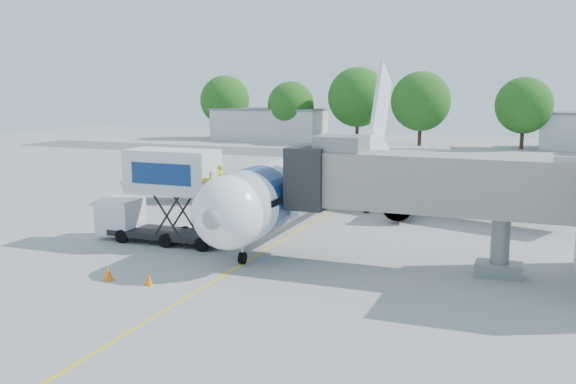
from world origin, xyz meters
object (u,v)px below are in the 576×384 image
(catering_hiloader, at_px, (163,196))
(jet_bridge, at_px, (408,183))
(ground_tug, at_px, (82,295))
(aircraft, at_px, (325,174))

(catering_hiloader, bearing_deg, jet_bridge, 0.01)
(jet_bridge, xyz_separation_m, catering_hiloader, (-14.26, -0.00, -1.58))
(catering_hiloader, distance_m, ground_tug, 11.86)
(jet_bridge, bearing_deg, ground_tug, -134.62)
(jet_bridge, distance_m, catering_hiloader, 14.35)
(aircraft, distance_m, catering_hiloader, 12.77)
(jet_bridge, height_order, catering_hiloader, jet_bridge)
(jet_bridge, height_order, ground_tug, jet_bridge)
(catering_hiloader, bearing_deg, ground_tug, -74.23)
(jet_bridge, bearing_deg, aircraft, 125.70)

